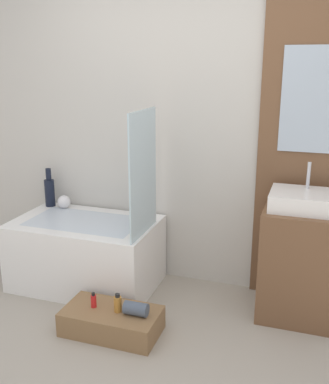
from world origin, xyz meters
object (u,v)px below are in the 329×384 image
(bottle_soap_primary, at_px, (94,301))
(vase_tall_dark, at_px, (50,191))
(sink, at_px, (306,201))
(vase_round_light, at_px, (64,202))
(wooden_step_bench, at_px, (112,321))
(bathtub, at_px, (86,253))
(bottle_soap_secondary, at_px, (118,304))

(bottle_soap_primary, bearing_deg, vase_tall_dark, 135.20)
(sink, height_order, vase_round_light, sink)
(sink, bearing_deg, wooden_step_bench, -151.05)
(wooden_step_bench, height_order, vase_round_light, vase_round_light)
(bathtub, xyz_separation_m, sink, (1.67, 0.08, 0.59))
(bathtub, xyz_separation_m, bottle_soap_primary, (0.36, -0.57, -0.06))
(vase_round_light, bearing_deg, bottle_soap_primary, -49.83)
(vase_tall_dark, height_order, bottle_soap_primary, vase_tall_dark)
(vase_tall_dark, bearing_deg, bathtub, -28.58)
(vase_tall_dark, height_order, bottle_soap_secondary, vase_tall_dark)
(wooden_step_bench, relative_size, vase_tall_dark, 1.94)
(bottle_soap_secondary, bearing_deg, vase_round_light, 136.80)
(wooden_step_bench, height_order, bottle_soap_primary, bottle_soap_primary)
(vase_tall_dark, bearing_deg, vase_round_light, -5.07)
(wooden_step_bench, bearing_deg, vase_round_light, 135.13)
(wooden_step_bench, xyz_separation_m, bottle_soap_primary, (-0.13, 0.00, 0.13))
(sink, xyz_separation_m, vase_round_light, (-2.00, 0.16, -0.26))
(wooden_step_bench, bearing_deg, bathtub, 130.64)
(vase_round_light, xyz_separation_m, bottle_soap_primary, (0.69, -0.82, -0.39))
(bottle_soap_primary, distance_m, bottle_soap_secondary, 0.18)
(wooden_step_bench, bearing_deg, bottle_soap_primary, 180.00)
(vase_round_light, bearing_deg, sink, -4.69)
(bottle_soap_primary, xyz_separation_m, bottle_soap_secondary, (0.18, 0.00, 0.01))
(bathtub, height_order, bottle_soap_primary, bathtub)
(bathtub, distance_m, vase_round_light, 0.53)
(wooden_step_bench, relative_size, vase_round_light, 5.88)
(vase_round_light, relative_size, bottle_soap_secondary, 0.85)
(sink, distance_m, bottle_soap_secondary, 1.46)
(bathtub, height_order, vase_round_light, vase_round_light)
(bathtub, relative_size, vase_round_light, 10.24)
(vase_tall_dark, bearing_deg, bottle_soap_primary, -44.80)
(vase_tall_dark, relative_size, bottle_soap_primary, 3.16)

